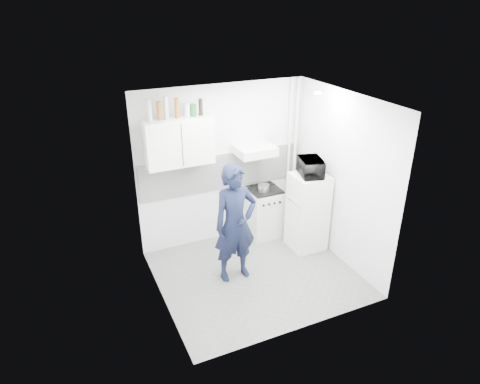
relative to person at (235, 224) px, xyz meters
name	(u,v)px	position (x,y,z in m)	size (l,w,h in m)	color
floor	(256,274)	(0.29, -0.10, -0.87)	(2.80, 2.80, 0.00)	slate
ceiling	(259,101)	(0.29, -0.10, 1.73)	(2.80, 2.80, 0.00)	white
wall_back	(222,165)	(0.29, 1.15, 0.43)	(2.80, 2.80, 0.00)	silver
wall_left	(156,216)	(-1.11, -0.10, 0.43)	(2.60, 2.60, 0.00)	silver
wall_right	(341,179)	(1.69, -0.10, 0.43)	(2.60, 2.60, 0.00)	silver
person	(235,224)	(0.00, 0.00, 0.00)	(0.64, 0.42, 1.75)	black
stove	(264,213)	(0.93, 0.90, -0.46)	(0.52, 0.52, 0.83)	silver
fridge	(307,212)	(1.39, 0.27, -0.24)	(0.53, 0.53, 1.27)	white
stove_top	(264,190)	(0.93, 0.90, -0.02)	(0.50, 0.50, 0.03)	black
saucepan	(264,188)	(0.88, 0.84, 0.04)	(0.19, 0.19, 0.11)	silver
microwave	(311,167)	(1.39, 0.27, 0.53)	(0.32, 0.48, 0.27)	black
bottle_a	(149,110)	(-0.85, 0.97, 1.48)	(0.07, 0.07, 0.31)	#B2B7BC
bottle_b	(159,111)	(-0.71, 0.97, 1.46)	(0.07, 0.07, 0.26)	brown
bottle_c	(166,108)	(-0.61, 0.97, 1.49)	(0.08, 0.08, 0.32)	silver
bottle_d	(177,108)	(-0.46, 0.97, 1.47)	(0.06, 0.06, 0.29)	brown
canister_a	(187,110)	(-0.31, 0.97, 1.43)	(0.08, 0.08, 0.21)	#B2B7BC
canister_b	(193,110)	(-0.22, 0.97, 1.42)	(0.09, 0.09, 0.18)	#144C1E
bottle_e	(201,107)	(-0.10, 0.97, 1.45)	(0.06, 0.06, 0.24)	black
upper_cabinet	(179,142)	(-0.46, 0.97, 0.98)	(1.00, 0.35, 0.70)	white
range_hood	(255,150)	(0.74, 0.90, 0.70)	(0.60, 0.50, 0.14)	silver
backsplash	(223,171)	(0.29, 1.13, 0.33)	(2.74, 0.03, 0.60)	white
pipe_a	(295,155)	(1.59, 1.07, 0.43)	(0.05, 0.05, 2.60)	silver
pipe_b	(289,156)	(1.47, 1.07, 0.43)	(0.04, 0.04, 2.60)	silver
ceiling_spot_fixture	(318,93)	(1.29, 0.10, 1.70)	(0.10, 0.10, 0.02)	white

